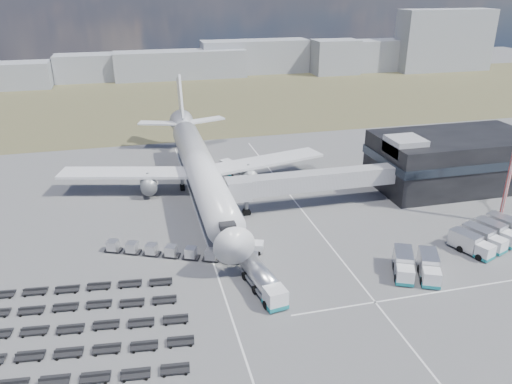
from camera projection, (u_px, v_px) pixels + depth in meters
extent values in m
plane|color=#565659|center=(236.00, 285.00, 65.67)|extent=(420.00, 420.00, 0.00)
cube|color=#47402B|center=(166.00, 102.00, 163.78)|extent=(420.00, 90.00, 0.01)
cube|color=silver|center=(215.00, 267.00, 69.67)|extent=(0.25, 110.00, 0.01)
cube|color=silver|center=(335.00, 252.00, 73.73)|extent=(0.25, 110.00, 0.01)
cube|color=silver|center=(439.00, 292.00, 64.17)|extent=(40.00, 0.25, 0.01)
cube|color=black|center=(453.00, 161.00, 95.95)|extent=(30.00, 16.00, 10.00)
cube|color=#262D38|center=(454.00, 155.00, 95.48)|extent=(30.40, 16.40, 1.60)
cube|color=#939399|center=(405.00, 146.00, 89.69)|extent=(6.00, 6.00, 3.00)
cube|color=#939399|center=(313.00, 181.00, 86.04)|extent=(29.80, 3.00, 3.00)
cube|color=#939399|center=(238.00, 189.00, 82.57)|extent=(4.00, 3.60, 3.40)
cylinder|color=slate|center=(246.00, 201.00, 84.35)|extent=(0.70, 0.70, 5.10)
cylinder|color=black|center=(247.00, 212.00, 85.17)|extent=(1.40, 0.90, 1.40)
cylinder|color=silver|center=(201.00, 170.00, 90.35)|extent=(5.60, 48.00, 5.60)
cone|color=silver|center=(230.00, 237.00, 66.71)|extent=(5.60, 5.00, 5.60)
cone|color=silver|center=(183.00, 125.00, 115.01)|extent=(5.60, 8.00, 5.60)
cube|color=black|center=(227.00, 225.00, 68.18)|extent=(2.20, 2.00, 0.80)
cube|color=silver|center=(128.00, 173.00, 92.34)|extent=(25.59, 11.38, 0.50)
cube|color=silver|center=(263.00, 161.00, 98.21)|extent=(25.59, 11.38, 0.50)
cylinder|color=slate|center=(148.00, 184.00, 92.02)|extent=(3.00, 5.00, 3.00)
cylinder|color=slate|center=(248.00, 174.00, 96.30)|extent=(3.00, 5.00, 3.00)
cube|color=silver|center=(158.00, 123.00, 115.39)|extent=(9.49, 5.63, 0.35)
cube|color=silver|center=(205.00, 120.00, 117.88)|extent=(9.49, 5.63, 0.35)
cube|color=silver|center=(180.00, 98.00, 115.45)|extent=(0.50, 9.06, 11.45)
cylinder|color=slate|center=(223.00, 244.00, 73.20)|extent=(0.50, 0.50, 2.50)
cylinder|color=slate|center=(182.00, 184.00, 94.78)|extent=(0.60, 0.60, 2.50)
cylinder|color=slate|center=(215.00, 181.00, 96.22)|extent=(0.60, 0.60, 2.50)
cylinder|color=black|center=(223.00, 249.00, 73.50)|extent=(0.50, 1.20, 1.20)
cube|color=gray|center=(4.00, 76.00, 182.49)|extent=(32.76, 12.00, 9.35)
cube|color=gray|center=(110.00, 67.00, 198.51)|extent=(41.80, 12.00, 10.34)
cube|color=gray|center=(181.00, 64.00, 202.08)|extent=(52.60, 12.00, 10.95)
cube|color=gray|center=(255.00, 57.00, 213.02)|extent=(45.52, 12.00, 13.68)
cube|color=gray|center=(335.00, 57.00, 211.01)|extent=(18.86, 12.00, 14.02)
cube|color=gray|center=(382.00, 55.00, 219.33)|extent=(42.49, 12.00, 13.11)
cube|color=gray|center=(444.00, 40.00, 216.95)|extent=(41.71, 12.00, 25.69)
cube|color=silver|center=(275.00, 297.00, 60.56)|extent=(2.84, 2.84, 2.38)
cube|color=#16757C|center=(275.00, 304.00, 60.93)|extent=(2.96, 2.96, 0.52)
cylinder|color=silver|center=(259.00, 273.00, 64.68)|extent=(3.76, 8.07, 2.59)
cube|color=slate|center=(259.00, 281.00, 65.14)|extent=(3.65, 8.06, 0.36)
cylinder|color=black|center=(264.00, 289.00, 63.93)|extent=(2.84, 1.54, 1.14)
cube|color=silver|center=(251.00, 247.00, 73.40)|extent=(4.00, 3.10, 1.56)
cube|color=silver|center=(231.00, 168.00, 102.50)|extent=(4.00, 5.70, 2.47)
cube|color=#16757C|center=(231.00, 173.00, 102.89)|extent=(4.12, 5.82, 0.40)
cube|color=silver|center=(405.00, 275.00, 65.54)|extent=(2.94, 2.89, 2.15)
cube|color=#16757C|center=(404.00, 280.00, 65.86)|extent=(3.06, 3.02, 0.44)
cube|color=silver|center=(403.00, 259.00, 68.47)|extent=(4.00, 5.06, 2.54)
cube|color=silver|center=(431.00, 278.00, 64.98)|extent=(2.94, 2.89, 2.15)
cube|color=#16757C|center=(430.00, 283.00, 65.30)|extent=(3.06, 3.02, 0.44)
cube|color=silver|center=(428.00, 262.00, 67.92)|extent=(4.00, 5.06, 2.54)
cube|color=silver|center=(485.00, 252.00, 71.30)|extent=(2.77, 2.71, 2.08)
cube|color=#16757C|center=(484.00, 256.00, 71.61)|extent=(2.89, 2.83, 0.42)
cube|color=silver|center=(465.00, 240.00, 73.64)|extent=(3.66, 4.86, 2.45)
cube|color=silver|center=(498.00, 245.00, 72.99)|extent=(2.77, 2.71, 2.08)
cube|color=#16757C|center=(497.00, 250.00, 73.31)|extent=(2.89, 2.83, 0.42)
cube|color=silver|center=(478.00, 234.00, 75.33)|extent=(3.66, 4.86, 2.45)
cube|color=silver|center=(510.00, 239.00, 74.68)|extent=(2.77, 2.71, 2.08)
cube|color=#16757C|center=(509.00, 244.00, 75.00)|extent=(2.89, 2.83, 0.42)
cube|color=silver|center=(490.00, 229.00, 77.03)|extent=(3.66, 4.86, 2.45)
cube|color=silver|center=(501.00, 223.00, 78.72)|extent=(3.66, 4.86, 2.45)
cube|color=black|center=(114.00, 250.00, 73.68)|extent=(2.82, 2.35, 0.17)
cube|color=silver|center=(113.00, 245.00, 73.37)|extent=(1.97, 1.97, 1.40)
cube|color=black|center=(133.00, 251.00, 73.20)|extent=(2.82, 2.35, 0.17)
cube|color=silver|center=(132.00, 247.00, 72.89)|extent=(1.97, 1.97, 1.40)
cube|color=black|center=(152.00, 253.00, 72.72)|extent=(2.82, 2.35, 0.17)
cube|color=silver|center=(151.00, 249.00, 72.41)|extent=(1.97, 1.97, 1.40)
cube|color=black|center=(171.00, 255.00, 72.24)|extent=(2.82, 2.35, 0.17)
cube|color=silver|center=(171.00, 250.00, 71.93)|extent=(1.97, 1.97, 1.40)
cube|color=black|center=(191.00, 257.00, 71.76)|extent=(2.82, 2.35, 0.17)
cube|color=silver|center=(191.00, 252.00, 71.45)|extent=(1.97, 1.97, 1.40)
cube|color=black|center=(211.00, 259.00, 71.28)|extent=(2.82, 2.35, 0.17)
cube|color=silver|center=(211.00, 254.00, 70.97)|extent=(1.97, 1.97, 1.40)
cube|color=black|center=(231.00, 261.00, 70.81)|extent=(2.82, 2.35, 0.17)
cube|color=silver|center=(231.00, 256.00, 70.50)|extent=(1.97, 1.97, 1.40)
cube|color=black|center=(252.00, 263.00, 70.33)|extent=(2.82, 2.35, 0.17)
cube|color=silver|center=(252.00, 258.00, 70.02)|extent=(1.97, 1.97, 1.40)
cube|color=black|center=(33.00, 383.00, 49.23)|extent=(31.70, 4.83, 0.71)
cube|color=black|center=(44.00, 354.00, 53.02)|extent=(31.70, 4.83, 0.71)
cube|color=black|center=(53.00, 329.00, 56.81)|extent=(31.70, 4.83, 0.71)
cube|color=black|center=(60.00, 307.00, 60.60)|extent=(27.75, 4.41, 0.71)
cube|color=black|center=(67.00, 288.00, 64.39)|extent=(27.75, 4.41, 0.71)
cube|color=#565659|center=(499.00, 222.00, 82.40)|extent=(1.77, 1.77, 0.27)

